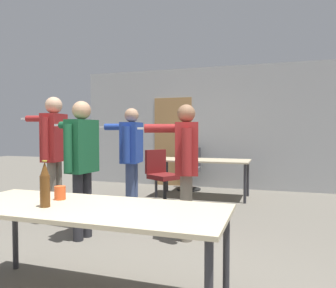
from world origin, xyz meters
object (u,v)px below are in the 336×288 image
Objects in this scene: person_center_tall at (81,155)px; office_chair_far_left at (162,178)px; person_right_polo at (131,151)px; office_chair_near_pushed at (189,170)px; person_far_watching at (53,145)px; person_left_plaid at (185,159)px; beer_bottle at (45,185)px; drink_cup at (60,193)px.

person_center_tall is 2.19m from office_chair_far_left.
person_center_tall is at bearing 169.46° from person_right_polo.
person_right_polo reaches higher than office_chair_near_pushed.
person_far_watching is 1.08× the size of person_right_polo.
person_far_watching is 1.10× the size of person_left_plaid.
person_right_polo is 1.00× the size of person_center_tall.
person_left_plaid is 1.69× the size of office_chair_far_left.
person_left_plaid reaches higher than beer_bottle.
person_right_polo is 2.41m from office_chair_near_pushed.
beer_bottle is (0.60, -1.39, -0.11)m from person_center_tall.
drink_cup is (0.14, -4.73, 0.36)m from office_chair_near_pushed.
beer_bottle is at bearing 88.83° from office_chair_near_pushed.
office_chair_near_pushed is (-0.76, 3.20, -0.52)m from person_left_plaid.
person_right_polo reaches higher than beer_bottle.
office_chair_far_left is at bearing -22.87° from person_right_polo.
drink_cup is (-0.06, 0.25, -0.10)m from beer_bottle.
office_chair_far_left is at bearing 81.99° from office_chair_near_pushed.
person_far_watching reaches higher than person_center_tall.
office_chair_far_left is 2.79× the size of beer_bottle.
drink_cup is at bearing 102.76° from beer_bottle.
person_far_watching is 2.01m from office_chair_far_left.
office_chair_far_left is (-0.88, 1.71, -0.50)m from person_left_plaid.
beer_bottle is (0.54, -2.66, -0.09)m from person_right_polo.
drink_cup is at bearing -176.63° from person_right_polo.
beer_bottle is 3.12× the size of drink_cup.
office_chair_near_pushed is at bearing -28.96° from person_far_watching.
person_far_watching is 1.92× the size of office_chair_near_pushed.
person_right_polo is (0.85, 0.75, -0.10)m from person_far_watching.
person_center_tall is at bearing -131.62° from person_far_watching.
person_left_plaid is 1.86m from beer_bottle.
office_chair_far_left reaches higher than office_chair_near_pushed.
person_left_plaid is 4.72× the size of beer_bottle.
drink_cup is (1.33, -1.67, -0.29)m from person_far_watching.
person_left_plaid is (1.10, -0.88, -0.03)m from person_right_polo.
office_chair_near_pushed is at bearing -2.50° from person_left_plaid.
person_right_polo and person_center_tall have the same top height.
person_far_watching is at bearing 62.50° from person_center_tall.
person_left_plaid is at bearing -64.94° from person_center_tall.
person_far_watching reaches higher than office_chair_near_pushed.
person_far_watching is 3.35m from office_chair_near_pushed.
beer_bottle is at bearing -77.24° from drink_cup.
person_right_polo is at bearing 78.19° from office_chair_near_pushed.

